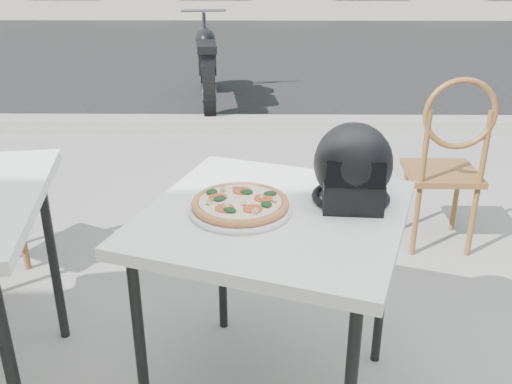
{
  "coord_description": "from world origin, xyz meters",
  "views": [
    {
      "loc": [
        -0.59,
        -1.96,
        1.57
      ],
      "look_at": [
        -0.61,
        -0.26,
        0.82
      ],
      "focal_mm": 40.0,
      "sensor_mm": 36.0,
      "label": 1
    }
  ],
  "objects_px": {
    "cafe_table_main": "(274,230)",
    "cafe_chair_main": "(448,156)",
    "motorcycle": "(206,66)",
    "pizza": "(240,203)",
    "helmet": "(353,168)",
    "plate": "(240,210)"
  },
  "relations": [
    {
      "from": "cafe_table_main",
      "to": "cafe_chair_main",
      "type": "height_order",
      "value": "cafe_chair_main"
    },
    {
      "from": "cafe_chair_main",
      "to": "motorcycle",
      "type": "bearing_deg",
      "value": -62.24
    },
    {
      "from": "pizza",
      "to": "helmet",
      "type": "distance_m",
      "value": 0.39
    },
    {
      "from": "plate",
      "to": "helmet",
      "type": "relative_size",
      "value": 1.38
    },
    {
      "from": "cafe_table_main",
      "to": "helmet",
      "type": "relative_size",
      "value": 3.55
    },
    {
      "from": "helmet",
      "to": "motorcycle",
      "type": "relative_size",
      "value": 0.16
    },
    {
      "from": "cafe_table_main",
      "to": "pizza",
      "type": "bearing_deg",
      "value": -174.22
    },
    {
      "from": "cafe_table_main",
      "to": "motorcycle",
      "type": "bearing_deg",
      "value": 98.31
    },
    {
      "from": "pizza",
      "to": "helmet",
      "type": "bearing_deg",
      "value": 13.38
    },
    {
      "from": "cafe_table_main",
      "to": "motorcycle",
      "type": "distance_m",
      "value": 4.28
    },
    {
      "from": "plate",
      "to": "pizza",
      "type": "height_order",
      "value": "pizza"
    },
    {
      "from": "helmet",
      "to": "cafe_chair_main",
      "type": "relative_size",
      "value": 0.3
    },
    {
      "from": "helmet",
      "to": "motorcycle",
      "type": "distance_m",
      "value": 4.26
    },
    {
      "from": "pizza",
      "to": "motorcycle",
      "type": "bearing_deg",
      "value": 96.82
    },
    {
      "from": "cafe_table_main",
      "to": "pizza",
      "type": "xyz_separation_m",
      "value": [
        -0.11,
        -0.01,
        0.1
      ]
    },
    {
      "from": "plate",
      "to": "pizza",
      "type": "relative_size",
      "value": 1.22
    },
    {
      "from": "cafe_table_main",
      "to": "plate",
      "type": "bearing_deg",
      "value": -174.09
    },
    {
      "from": "pizza",
      "to": "cafe_chair_main",
      "type": "bearing_deg",
      "value": 48.06
    },
    {
      "from": "cafe_table_main",
      "to": "cafe_chair_main",
      "type": "bearing_deg",
      "value": 50.93
    },
    {
      "from": "cafe_table_main",
      "to": "helmet",
      "type": "height_order",
      "value": "helmet"
    },
    {
      "from": "motorcycle",
      "to": "pizza",
      "type": "bearing_deg",
      "value": -89.98
    },
    {
      "from": "pizza",
      "to": "cafe_chair_main",
      "type": "xyz_separation_m",
      "value": [
        1.05,
        1.16,
        -0.26
      ]
    }
  ]
}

